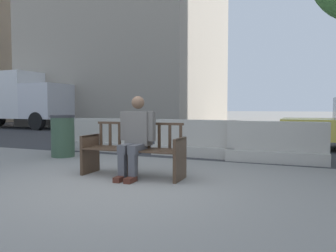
{
  "coord_description": "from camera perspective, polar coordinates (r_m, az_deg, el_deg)",
  "views": [
    {
      "loc": [
        2.54,
        -3.98,
        1.13
      ],
      "look_at": [
        -0.05,
        2.19,
        0.75
      ],
      "focal_mm": 35.0,
      "sensor_mm": 36.0,
      "label": 1
    }
  ],
  "objects": [
    {
      "name": "street_bench",
      "position": [
        5.41,
        -6.08,
        -4.55
      ],
      "size": [
        1.7,
        0.58,
        0.88
      ],
      "color": "#473323",
      "rests_on": "ground"
    },
    {
      "name": "trash_bin",
      "position": [
        7.88,
        -17.84,
        -1.63
      ],
      "size": [
        0.55,
        0.55,
        0.96
      ],
      "color": "#334C38",
      "rests_on": "ground"
    },
    {
      "name": "jersey_barrier_right",
      "position": [
        7.17,
        18.32,
        -3.24
      ],
      "size": [
        2.02,
        0.74,
        0.84
      ],
      "color": "#ADA89E",
      "rests_on": "ground"
    },
    {
      "name": "seated_person",
      "position": [
        5.3,
        -5.61,
        -1.53
      ],
      "size": [
        0.58,
        0.73,
        1.31
      ],
      "color": "#66605B",
      "rests_on": "ground"
    },
    {
      "name": "street_asphalt",
      "position": [
        12.98,
        11.41,
        -1.8
      ],
      "size": [
        120.0,
        12.0,
        0.01
      ],
      "primitive_type": "cube",
      "color": "#333335",
      "rests_on": "ground"
    },
    {
      "name": "jersey_barrier_left",
      "position": [
        8.72,
        -10.4,
        -2.0
      ],
      "size": [
        2.03,
        0.76,
        0.84
      ],
      "color": "#ADA89E",
      "rests_on": "ground"
    },
    {
      "name": "delivery_truck",
      "position": [
        20.25,
        -25.39,
        4.5
      ],
      "size": [
        6.85,
        2.48,
        3.05
      ],
      "color": "silver",
      "rests_on": "ground"
    },
    {
      "name": "ground_plane",
      "position": [
        4.86,
        -9.67,
        -10.24
      ],
      "size": [
        200.0,
        200.0,
        0.0
      ],
      "primitive_type": "plane",
      "color": "gray"
    },
    {
      "name": "jersey_barrier_centre",
      "position": [
        7.68,
        4.84,
        -2.66
      ],
      "size": [
        2.03,
        0.77,
        0.84
      ],
      "color": "#ADA89E",
      "rests_on": "ground"
    }
  ]
}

